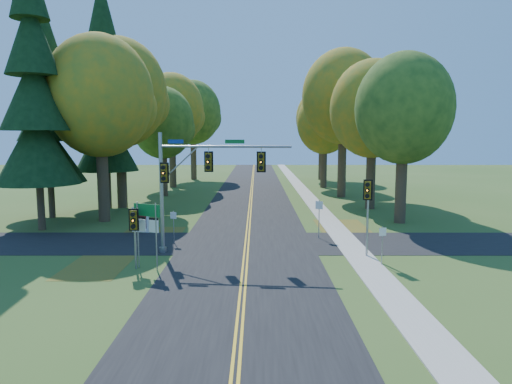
{
  "coord_description": "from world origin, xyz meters",
  "views": [
    {
      "loc": [
        0.59,
        -25.49,
        6.52
      ],
      "look_at": [
        0.56,
        1.76,
        3.2
      ],
      "focal_mm": 32.0,
      "sensor_mm": 36.0,
      "label": 1
    }
  ],
  "objects_px": {
    "traffic_mast": "(193,176)",
    "east_signal_pole": "(368,199)",
    "route_sign_cluster": "(147,222)",
    "info_kiosk": "(140,220)"
  },
  "relations": [
    {
      "from": "route_sign_cluster",
      "to": "info_kiosk",
      "type": "height_order",
      "value": "route_sign_cluster"
    },
    {
      "from": "east_signal_pole",
      "to": "route_sign_cluster",
      "type": "height_order",
      "value": "east_signal_pole"
    },
    {
      "from": "traffic_mast",
      "to": "info_kiosk",
      "type": "distance_m",
      "value": 8.0
    },
    {
      "from": "east_signal_pole",
      "to": "traffic_mast",
      "type": "bearing_deg",
      "value": -164.22
    },
    {
      "from": "traffic_mast",
      "to": "east_signal_pole",
      "type": "bearing_deg",
      "value": -0.01
    },
    {
      "from": "traffic_mast",
      "to": "info_kiosk",
      "type": "bearing_deg",
      "value": 133.51
    },
    {
      "from": "traffic_mast",
      "to": "east_signal_pole",
      "type": "height_order",
      "value": "traffic_mast"
    },
    {
      "from": "east_signal_pole",
      "to": "route_sign_cluster",
      "type": "xyz_separation_m",
      "value": [
        -11.34,
        -2.18,
        -0.87
      ]
    },
    {
      "from": "traffic_mast",
      "to": "route_sign_cluster",
      "type": "height_order",
      "value": "traffic_mast"
    },
    {
      "from": "east_signal_pole",
      "to": "route_sign_cluster",
      "type": "distance_m",
      "value": 11.58
    }
  ]
}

